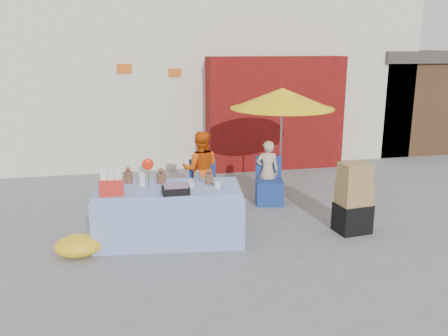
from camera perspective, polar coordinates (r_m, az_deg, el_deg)
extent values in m
plane|color=slate|center=(7.05, -0.58, -9.18)|extent=(80.00, 80.00, 0.00)
cube|color=silver|center=(13.40, -6.75, 11.92)|extent=(12.00, 5.00, 4.50)
cube|color=maroon|center=(11.20, 6.19, 6.55)|extent=(3.20, 0.60, 2.60)
cube|color=#4C331E|center=(14.67, 20.19, 7.24)|extent=(2.60, 3.00, 2.40)
cube|color=#3F3833|center=(14.58, 20.66, 12.50)|extent=(2.80, 3.20, 0.30)
cube|color=#DB5A12|center=(10.82, -11.90, 11.65)|extent=(0.32, 0.04, 0.20)
cube|color=#DB5A12|center=(10.89, -5.96, 11.36)|extent=(0.28, 0.04, 0.18)
cube|color=#94AEED|center=(7.12, -6.60, -5.46)|extent=(2.19, 1.18, 0.83)
cube|color=#94AEED|center=(6.68, -6.68, -7.10)|extent=(2.13, 0.29, 0.77)
cube|color=#94AEED|center=(7.59, -6.52, -4.41)|extent=(2.13, 0.29, 0.77)
cylinder|color=white|center=(7.20, -13.27, -1.28)|extent=(0.13, 0.13, 0.20)
cylinder|color=brown|center=(7.28, -11.44, -1.09)|extent=(0.15, 0.15, 0.18)
cylinder|color=white|center=(7.09, -9.82, -1.15)|extent=(0.12, 0.12, 0.24)
cylinder|color=brown|center=(7.19, -7.55, -1.21)|extent=(0.16, 0.16, 0.15)
cylinder|color=#B2B2B7|center=(7.21, -3.17, -1.15)|extent=(0.11, 0.11, 0.13)
cylinder|color=brown|center=(7.09, -1.80, -1.27)|extent=(0.13, 0.13, 0.17)
cylinder|color=white|center=(6.93, -3.99, -1.96)|extent=(0.10, 0.10, 0.10)
cylinder|color=white|center=(6.89, -0.77, -2.01)|extent=(0.10, 0.10, 0.10)
sphere|color=brown|center=(6.95, -14.19, -2.03)|extent=(0.17, 0.17, 0.17)
ellipsoid|color=red|center=(6.75, -9.16, 0.44)|extent=(0.17, 0.08, 0.17)
cube|color=red|center=(6.72, -13.38, -2.32)|extent=(0.35, 0.19, 0.22)
cube|color=black|center=(6.66, -5.83, -2.67)|extent=(0.40, 0.31, 0.10)
cube|color=navy|center=(8.49, -2.62, -3.41)|extent=(0.56, 0.54, 0.45)
cube|color=navy|center=(8.58, -2.61, -0.25)|extent=(0.48, 0.13, 0.40)
cube|color=navy|center=(8.77, 5.47, -2.87)|extent=(0.56, 0.54, 0.45)
cube|color=navy|center=(8.86, 5.38, 0.18)|extent=(0.48, 0.13, 0.40)
imported|color=#E4540C|center=(8.50, -2.82, -0.14)|extent=(0.76, 0.64, 1.37)
imported|color=#C7AE8C|center=(8.81, 5.23, -0.39)|extent=(0.47, 0.35, 1.16)
cylinder|color=gray|center=(8.94, 6.85, 2.57)|extent=(0.04, 0.04, 2.00)
cone|color=yellow|center=(8.80, 7.02, 8.31)|extent=(1.90, 1.90, 0.38)
cylinder|color=yellow|center=(8.82, 6.99, 7.15)|extent=(1.90, 1.90, 0.02)
cube|color=black|center=(7.70, 15.17, -5.80)|extent=(0.55, 0.47, 0.46)
cube|color=olive|center=(7.57, 15.37, -2.95)|extent=(0.52, 0.42, 0.35)
cube|color=olive|center=(7.46, 15.48, -0.58)|extent=(0.48, 0.38, 0.31)
ellipsoid|color=yellow|center=(6.95, -17.10, -8.91)|extent=(0.80, 0.73, 0.30)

